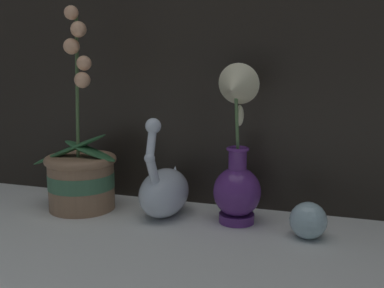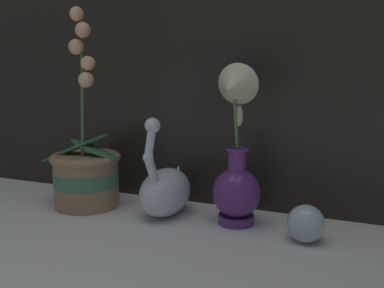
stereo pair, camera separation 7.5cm
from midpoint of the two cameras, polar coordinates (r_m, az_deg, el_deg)
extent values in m
plane|color=silver|center=(0.92, -5.79, -11.80)|extent=(2.80, 2.80, 0.00)
cylinder|color=#9E7556|center=(1.12, -15.74, -4.75)|extent=(0.16, 0.16, 0.13)
cylinder|color=#477A56|center=(1.12, -15.76, -4.43)|extent=(0.16, 0.16, 0.04)
torus|color=#9E7556|center=(1.11, -15.88, -1.93)|extent=(0.17, 0.17, 0.02)
cylinder|color=#4C6B3D|center=(1.09, -16.33, 7.00)|extent=(0.01, 0.03, 0.33)
ellipsoid|color=#2D6038|center=(1.09, -14.80, -0.87)|extent=(0.14, 0.05, 0.05)
ellipsoid|color=#2D6038|center=(1.11, -17.23, -0.73)|extent=(0.19, 0.08, 0.09)
sphere|color=#E5A87F|center=(1.09, -17.09, 15.66)|extent=(0.03, 0.03, 0.03)
sphere|color=#E5A87F|center=(1.06, -16.26, 13.82)|extent=(0.04, 0.04, 0.04)
sphere|color=#E5A87F|center=(1.07, -17.06, 11.77)|extent=(0.04, 0.04, 0.04)
sphere|color=#E5A87F|center=(1.05, -15.60, 9.86)|extent=(0.03, 0.03, 0.03)
sphere|color=#E5A87F|center=(1.04, -15.80, 7.82)|extent=(0.04, 0.04, 0.04)
ellipsoid|color=silver|center=(1.04, -5.63, -6.20)|extent=(0.10, 0.17, 0.11)
cone|color=silver|center=(1.09, -4.31, -4.49)|extent=(0.05, 0.07, 0.08)
cylinder|color=silver|center=(0.96, -7.21, -3.57)|extent=(0.02, 0.05, 0.08)
sphere|color=silver|center=(0.94, -7.70, -1.81)|extent=(0.02, 0.02, 0.02)
cylinder|color=silver|center=(0.94, -7.45, 0.24)|extent=(0.02, 0.04, 0.07)
sphere|color=silver|center=(0.95, -7.21, 2.28)|extent=(0.03, 0.03, 0.03)
cylinder|color=#602D7F|center=(1.00, 3.53, -9.36)|extent=(0.08, 0.08, 0.02)
ellipsoid|color=#602D7F|center=(0.99, 3.57, -6.10)|extent=(0.10, 0.10, 0.11)
cylinder|color=#602D7F|center=(0.97, 3.61, -1.98)|extent=(0.04, 0.04, 0.05)
torus|color=#602D7F|center=(0.96, 3.63, -0.65)|extent=(0.05, 0.05, 0.01)
cylinder|color=#567A47|center=(0.94, 3.46, 2.57)|extent=(0.01, 0.03, 0.11)
cone|color=beige|center=(0.91, 3.13, 7.23)|extent=(0.09, 0.08, 0.10)
ellipsoid|color=beige|center=(0.94, 3.80, 3.62)|extent=(0.02, 0.02, 0.04)
sphere|color=silver|center=(0.93, 12.29, -9.50)|extent=(0.07, 0.07, 0.07)
camera|label=1|loc=(0.04, -92.20, -0.39)|focal=42.00mm
camera|label=2|loc=(0.04, 87.80, 0.39)|focal=42.00mm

